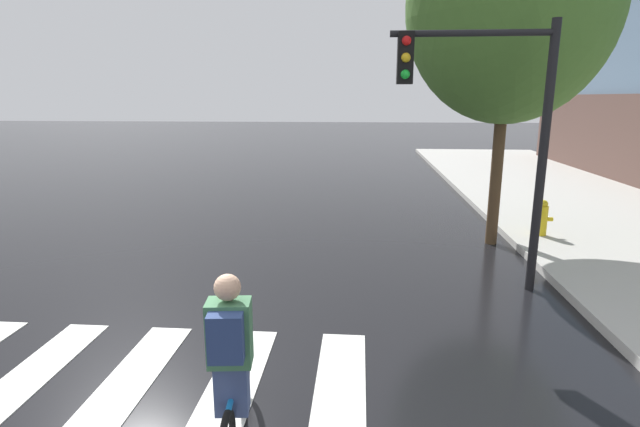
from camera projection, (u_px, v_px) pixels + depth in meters
The scene contains 6 objects.
ground_plane at pixel (131, 412), 4.92m from camera, with size 120.00×120.00×0.00m, color black.
crosswalk_stripes at pixel (106, 410), 4.94m from camera, with size 5.23×3.59×0.01m.
cyclist at pixel (232, 368), 4.15m from camera, with size 0.38×1.71×1.69m.
traffic_light_near at pixel (491, 112), 7.47m from camera, with size 2.47×0.28×4.20m.
fire_hydrant at pixel (542, 218), 10.62m from camera, with size 0.33×0.22×0.78m.
street_tree_near at pixel (511, 3), 9.51m from camera, with size 4.04×4.04×7.18m.
Camera 1 is at (2.24, -4.17, 3.07)m, focal length 27.57 mm.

